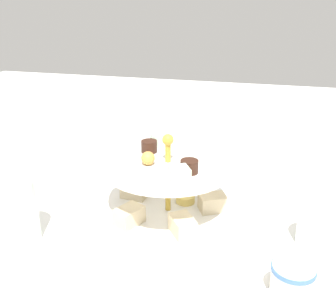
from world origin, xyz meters
name	(u,v)px	position (x,y,z in m)	size (l,w,h in m)	color
ground_plane	(168,214)	(0.00, 0.00, 0.00)	(2.40, 2.40, 0.00)	white
tiered_serving_stand	(168,192)	(0.00, 0.00, 0.05)	(0.28, 0.28, 0.16)	white
water_glass_tall_right	(16,211)	(-0.14, 0.22, 0.06)	(0.07, 0.07, 0.11)	silver
water_glass_short_left	(318,227)	(-0.03, -0.26, 0.03)	(0.06, 0.06, 0.07)	silver
teacup_with_saucer	(292,283)	(-0.17, -0.21, 0.02)	(0.09, 0.09, 0.05)	white
butter_knife_left	(110,157)	(0.23, 0.21, 0.00)	(0.17, 0.01, 0.00)	silver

